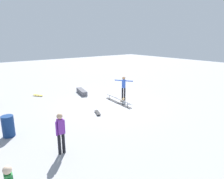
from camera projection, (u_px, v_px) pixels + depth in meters
ground_plane at (108, 105)px, 13.01m from camera, size 60.00×60.00×0.00m
grind_rail at (118, 101)px, 13.32m from camera, size 2.75×0.44×0.31m
skate_ledge at (82, 92)px, 15.46m from camera, size 1.70×0.75×0.33m
skater_main at (124, 86)px, 13.98m from camera, size 1.14×0.77×1.62m
skateboard_main at (123, 99)px, 13.88m from camera, size 0.62×0.77×0.09m
bystander_purple_shirt at (61, 131)px, 7.28m from camera, size 0.22×0.36×1.60m
loose_skateboard_yellow at (38, 95)px, 14.89m from camera, size 0.77×0.61×0.09m
loose_skateboard_black at (98, 112)px, 11.43m from camera, size 0.82×0.48×0.09m
trash_bin at (8, 126)px, 8.71m from camera, size 0.51×0.51×0.95m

